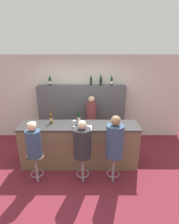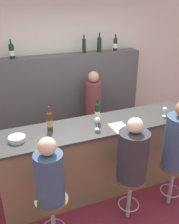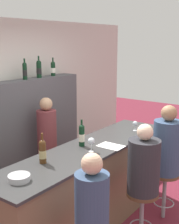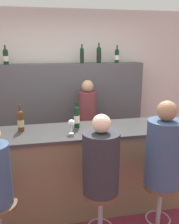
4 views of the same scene
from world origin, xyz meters
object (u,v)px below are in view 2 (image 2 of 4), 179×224
at_px(metal_bowl, 17,139).
at_px(guest_seated_left, 49,175).
at_px(wine_bottle_backbar_0, 12,51).
at_px(bartender, 93,115).
at_px(bar_stool_middle, 130,186).
at_px(bar_stool_right, 173,174).
at_px(wine_bottle_backbar_2, 99,44).
at_px(wine_bottle_counter_0, 50,121).
at_px(wine_glass_1, 165,110).
at_px(guest_seated_middle, 133,154).
at_px(wine_glass_0, 97,120).
at_px(wine_bottle_counter_1, 97,112).
at_px(wine_bottle_backbar_1, 84,45).
at_px(bar_stool_left, 52,209).
at_px(wine_bottle_backbar_3, 115,44).
at_px(guest_seated_right, 179,140).

height_order(metal_bowl, guest_seated_left, guest_seated_left).
bearing_deg(wine_bottle_backbar_0, bartender, -17.78).
bearing_deg(metal_bowl, bar_stool_middle, -28.36).
height_order(wine_bottle_backbar_0, bar_stool_right, wine_bottle_backbar_0).
bearing_deg(bar_stool_right, wine_bottle_backbar_2, 94.83).
xyz_separation_m(wine_bottle_counter_0, bar_stool_middle, (0.77, -0.77, -0.68)).
bearing_deg(wine_glass_1, wine_bottle_counter_0, 172.65).
height_order(bar_stool_middle, guest_seated_middle, guest_seated_middle).
relative_size(wine_bottle_backbar_2, wine_glass_1, 2.37).
xyz_separation_m(wine_glass_0, metal_bowl, (-1.00, 0.09, -0.10)).
distance_m(wine_bottle_counter_0, bartender, 1.39).
bearing_deg(wine_bottle_counter_1, bar_stool_right, -45.56).
distance_m(wine_bottle_backbar_1, wine_glass_0, 1.67).
relative_size(wine_bottle_counter_0, bar_stool_middle, 0.51).
relative_size(wine_bottle_backbar_2, wine_glass_0, 1.97).
xyz_separation_m(metal_bowl, bar_stool_middle, (1.20, -0.65, -0.58)).
distance_m(wine_bottle_counter_1, bar_stool_left, 1.35).
bearing_deg(wine_bottle_backbar_0, bar_stool_middle, -63.50).
bearing_deg(metal_bowl, guest_seated_middle, -28.36).
bearing_deg(bar_stool_right, wine_bottle_counter_0, 151.44).
height_order(wine_bottle_counter_0, guest_seated_middle, guest_seated_middle).
relative_size(wine_bottle_backbar_3, bartender, 0.19).
xyz_separation_m(wine_bottle_backbar_0, bar_stool_middle, (1.02, -2.04, -1.36)).
bearing_deg(wine_bottle_backbar_2, guest_seated_right, -85.17).
distance_m(guest_seated_middle, bartender, 1.68).
height_order(wine_bottle_backbar_0, wine_bottle_backbar_1, wine_bottle_backbar_1).
bearing_deg(bar_stool_middle, metal_bowl, 151.64).
bearing_deg(wine_bottle_backbar_1, wine_bottle_backbar_2, 0.00).
xyz_separation_m(wine_bottle_backbar_2, guest_seated_right, (0.17, -2.04, -0.85)).
relative_size(wine_glass_1, guest_seated_left, 0.18).
xyz_separation_m(wine_glass_1, bar_stool_right, (-0.20, -0.56, -0.66)).
height_order(bar_stool_left, guest_seated_left, guest_seated_left).
bearing_deg(guest_seated_right, wine_bottle_backbar_3, 85.98).
relative_size(bar_stool_left, guest_seated_left, 0.83).
distance_m(wine_glass_1, bar_stool_middle, 1.21).
bearing_deg(bar_stool_middle, guest_seated_middle, -90.00).
distance_m(wine_glass_0, wine_glass_1, 1.05).
height_order(wine_bottle_backbar_3, guest_seated_right, wine_bottle_backbar_3).
height_order(wine_bottle_counter_0, wine_glass_1, wine_bottle_counter_0).
bearing_deg(wine_glass_0, bar_stool_middle, -70.19).
relative_size(wine_bottle_counter_0, wine_bottle_counter_1, 0.98).
relative_size(wine_bottle_counter_1, wine_glass_0, 1.95).
height_order(wine_glass_1, bar_stool_left, wine_glass_1).
relative_size(wine_bottle_backbar_1, bar_stool_right, 0.48).
bearing_deg(bar_stool_left, wine_bottle_backbar_0, 91.21).
height_order(wine_bottle_backbar_1, wine_bottle_backbar_3, wine_bottle_backbar_1).
bearing_deg(wine_bottle_backbar_2, wine_bottle_backbar_1, 180.00).
bearing_deg(guest_seated_middle, wine_bottle_backbar_1, 84.77).
height_order(wine_bottle_backbar_3, guest_seated_middle, wine_bottle_backbar_3).
height_order(bar_stool_middle, bartender, bartender).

